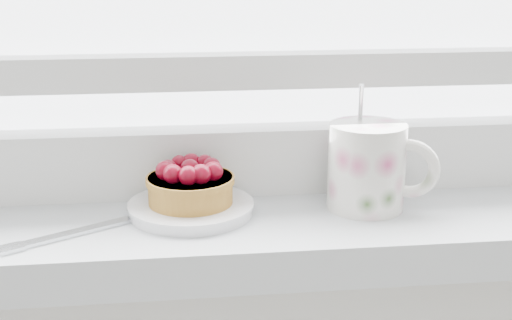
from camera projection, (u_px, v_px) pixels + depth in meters
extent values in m
cube|color=silver|center=(251.00, 230.00, 0.71)|extent=(1.60, 0.20, 0.04)
cube|color=silver|center=(243.00, 158.00, 0.76)|extent=(1.30, 0.05, 0.07)
cube|color=silver|center=(243.00, 70.00, 0.74)|extent=(1.30, 0.04, 0.04)
cylinder|color=white|center=(191.00, 208.00, 0.70)|extent=(0.12, 0.12, 0.01)
cylinder|color=#966320|center=(191.00, 190.00, 0.69)|extent=(0.08, 0.08, 0.03)
cylinder|color=#966320|center=(190.00, 180.00, 0.69)|extent=(0.09, 0.09, 0.01)
sphere|color=#4E0410|center=(190.00, 169.00, 0.69)|extent=(0.02, 0.02, 0.02)
sphere|color=#4E0410|center=(212.00, 166.00, 0.70)|extent=(0.02, 0.02, 0.02)
sphere|color=#4E0410|center=(205.00, 164.00, 0.71)|extent=(0.02, 0.02, 0.02)
sphere|color=#4E0410|center=(191.00, 163.00, 0.71)|extent=(0.02, 0.02, 0.02)
sphere|color=#4E0410|center=(179.00, 164.00, 0.71)|extent=(0.02, 0.02, 0.02)
sphere|color=#4E0410|center=(168.00, 168.00, 0.69)|extent=(0.02, 0.02, 0.02)
sphere|color=#4E0410|center=(165.00, 171.00, 0.68)|extent=(0.02, 0.02, 0.02)
sphere|color=#4E0410|center=(173.00, 174.00, 0.67)|extent=(0.02, 0.02, 0.02)
sphere|color=#4E0410|center=(188.00, 176.00, 0.67)|extent=(0.02, 0.02, 0.02)
sphere|color=#4E0410|center=(201.00, 174.00, 0.67)|extent=(0.02, 0.02, 0.02)
sphere|color=#4E0410|center=(213.00, 171.00, 0.68)|extent=(0.02, 0.02, 0.02)
cylinder|color=silver|center=(366.00, 167.00, 0.71)|extent=(0.10, 0.10, 0.09)
cylinder|color=black|center=(368.00, 128.00, 0.70)|extent=(0.07, 0.07, 0.01)
torus|color=silver|center=(409.00, 169.00, 0.69)|extent=(0.06, 0.04, 0.06)
cylinder|color=silver|center=(361.00, 109.00, 0.71)|extent=(0.01, 0.02, 0.05)
cube|color=silver|center=(71.00, 234.00, 0.65)|extent=(0.11, 0.07, 0.00)
cube|color=silver|center=(10.00, 249.00, 0.62)|extent=(0.03, 0.03, 0.00)
cube|color=silver|center=(139.00, 217.00, 0.69)|extent=(0.02, 0.02, 0.00)
cube|color=silver|center=(163.00, 211.00, 0.70)|extent=(0.04, 0.04, 0.00)
cube|color=silver|center=(197.00, 207.00, 0.71)|extent=(0.03, 0.02, 0.00)
cube|color=silver|center=(194.00, 205.00, 0.72)|extent=(0.03, 0.02, 0.00)
cube|color=silver|center=(190.00, 203.00, 0.73)|extent=(0.03, 0.02, 0.00)
cube|color=silver|center=(186.00, 201.00, 0.73)|extent=(0.03, 0.02, 0.00)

